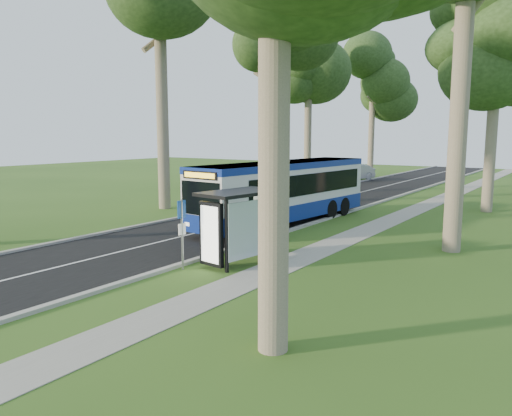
% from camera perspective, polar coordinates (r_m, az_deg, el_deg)
% --- Properties ---
extents(ground, '(120.00, 120.00, 0.00)m').
position_cam_1_polar(ground, '(19.68, -4.80, -5.43)').
color(ground, '#31551A').
rests_on(ground, ground).
extents(road, '(7.00, 100.00, 0.02)m').
position_cam_1_polar(road, '(29.67, 2.08, -0.66)').
color(road, black).
rests_on(road, ground).
extents(kerb_east, '(0.25, 100.00, 0.12)m').
position_cam_1_polar(kerb_east, '(27.99, 8.17, -1.19)').
color(kerb_east, '#9E9B93').
rests_on(kerb_east, ground).
extents(kerb_west, '(0.25, 100.00, 0.12)m').
position_cam_1_polar(kerb_west, '(31.64, -3.29, -0.01)').
color(kerb_west, '#9E9B93').
rests_on(kerb_west, ground).
extents(centre_line, '(0.12, 100.00, 0.00)m').
position_cam_1_polar(centre_line, '(29.67, 2.08, -0.64)').
color(centre_line, white).
rests_on(centre_line, road).
extents(footpath, '(1.50, 100.00, 0.02)m').
position_cam_1_polar(footpath, '(26.84, 13.93, -1.88)').
color(footpath, gray).
rests_on(footpath, ground).
extents(bus, '(3.68, 12.48, 3.26)m').
position_cam_1_polar(bus, '(26.37, 3.19, 1.87)').
color(bus, silver).
rests_on(bus, ground).
extents(bus_stop_sign, '(0.10, 0.35, 2.49)m').
position_cam_1_polar(bus_stop_sign, '(17.47, -8.46, -2.05)').
color(bus_stop_sign, gray).
rests_on(bus_stop_sign, ground).
extents(bus_shelter, '(2.10, 3.31, 2.66)m').
position_cam_1_polar(bus_shelter, '(17.81, -2.30, -0.70)').
color(bus_shelter, black).
rests_on(bus_shelter, ground).
extents(litter_bin, '(0.56, 0.56, 0.98)m').
position_cam_1_polar(litter_bin, '(20.13, 2.09, -3.63)').
color(litter_bin, black).
rests_on(litter_bin, ground).
extents(car_white, '(2.40, 4.58, 1.49)m').
position_cam_1_polar(car_white, '(40.53, 3.56, 2.83)').
color(car_white, silver).
rests_on(car_white, ground).
extents(car_silver, '(3.15, 5.36, 1.67)m').
position_cam_1_polar(car_silver, '(51.52, 11.01, 4.00)').
color(car_silver, '#A1A3A9').
rests_on(car_silver, ground).
extents(tree_west_c, '(5.20, 5.20, 15.32)m').
position_cam_1_polar(tree_west_c, '(39.56, 1.55, 18.12)').
color(tree_west_c, '#7A6B56').
rests_on(tree_west_c, ground).
extents(tree_west_d, '(5.20, 5.20, 16.04)m').
position_cam_1_polar(tree_west_d, '(49.16, 6.07, 16.80)').
color(tree_west_d, '#7A6B56').
rests_on(tree_west_d, ground).
extents(tree_west_e, '(5.20, 5.20, 14.13)m').
position_cam_1_polar(tree_west_e, '(56.98, 13.24, 14.05)').
color(tree_west_e, '#7A6B56').
rests_on(tree_west_e, ground).
extents(tree_east_c, '(5.20, 5.20, 14.08)m').
position_cam_1_polar(tree_east_c, '(33.74, 25.97, 17.41)').
color(tree_east_c, '#7A6B56').
rests_on(tree_east_c, ground).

